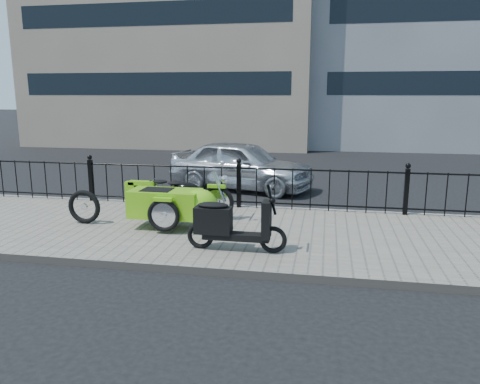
% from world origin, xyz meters
% --- Properties ---
extents(ground, '(120.00, 120.00, 0.00)m').
position_xyz_m(ground, '(0.00, 0.00, 0.00)').
color(ground, black).
rests_on(ground, ground).
extents(sidewalk, '(30.00, 3.80, 0.12)m').
position_xyz_m(sidewalk, '(0.00, -0.50, 0.06)').
color(sidewalk, slate).
rests_on(sidewalk, ground).
extents(curb, '(30.00, 0.10, 0.12)m').
position_xyz_m(curb, '(0.00, 1.44, 0.06)').
color(curb, gray).
rests_on(curb, ground).
extents(iron_fence, '(14.11, 0.11, 1.08)m').
position_xyz_m(iron_fence, '(0.00, 1.30, 0.59)').
color(iron_fence, black).
rests_on(iron_fence, sidewalk).
extents(building_tan, '(14.00, 8.01, 12.00)m').
position_xyz_m(building_tan, '(-6.00, 15.99, 6.00)').
color(building_tan, gray).
rests_on(building_tan, ground).
extents(motorcycle_sidecar, '(2.28, 1.48, 0.98)m').
position_xyz_m(motorcycle_sidecar, '(-0.86, -0.41, 0.59)').
color(motorcycle_sidecar, black).
rests_on(motorcycle_sidecar, sidewalk).
extents(scooter, '(1.62, 0.47, 1.09)m').
position_xyz_m(scooter, '(0.39, -1.57, 0.54)').
color(scooter, black).
rests_on(scooter, sidewalk).
extents(spare_tire, '(0.66, 0.10, 0.66)m').
position_xyz_m(spare_tire, '(-2.67, -0.55, 0.45)').
color(spare_tire, black).
rests_on(spare_tire, sidewalk).
extents(sedan_car, '(4.21, 2.56, 1.34)m').
position_xyz_m(sedan_car, '(-0.41, 3.82, 0.67)').
color(sedan_car, silver).
rests_on(sedan_car, ground).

